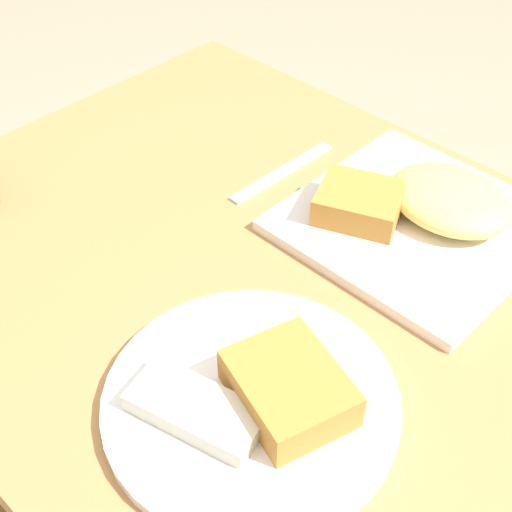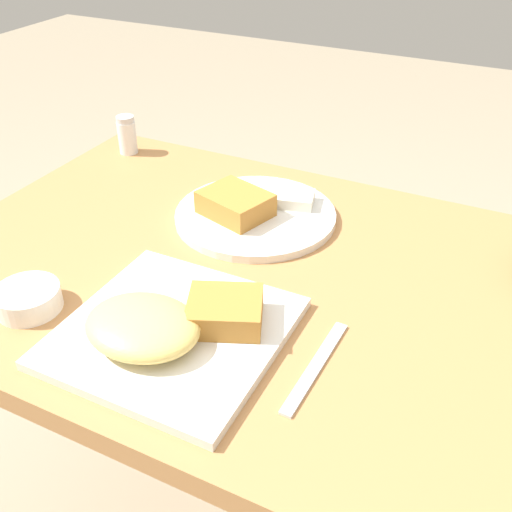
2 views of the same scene
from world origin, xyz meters
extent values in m
cube|color=#B27A47|center=(0.00, 0.00, 0.74)|extent=(1.03, 0.71, 0.04)
cylinder|color=olive|center=(0.45, -0.30, 0.36)|extent=(0.05, 0.05, 0.72)
cube|color=white|center=(-0.02, -0.18, 0.76)|extent=(0.28, 0.28, 0.01)
ellipsoid|color=#EFCC6B|center=(-0.05, -0.22, 0.79)|extent=(0.15, 0.13, 0.04)
cube|color=#B77A33|center=(0.03, -0.14, 0.79)|extent=(0.12, 0.11, 0.04)
cylinder|color=white|center=(-0.06, 0.14, 0.76)|extent=(0.28, 0.28, 0.01)
cube|color=#B77A33|center=(-0.09, 0.12, 0.79)|extent=(0.13, 0.12, 0.04)
cube|color=beige|center=(-0.04, 0.19, 0.78)|extent=(0.14, 0.09, 0.02)
cube|color=silver|center=(0.17, -0.15, 0.76)|extent=(0.02, 0.18, 0.00)
camera|label=1|loc=(-0.34, 0.42, 1.32)|focal=50.00mm
camera|label=2|loc=(0.34, -0.67, 1.29)|focal=42.00mm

